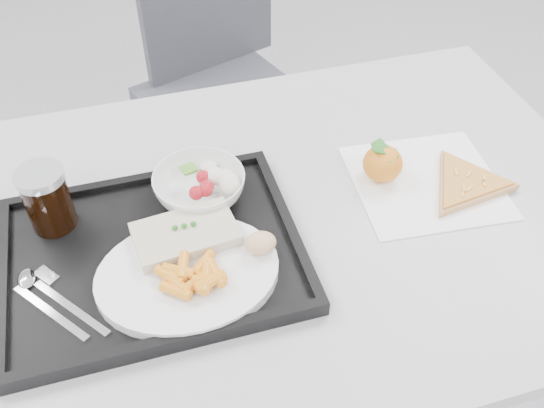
# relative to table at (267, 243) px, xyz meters

# --- Properties ---
(table) EXTENTS (1.20, 0.80, 0.75)m
(table) POSITION_rel_table_xyz_m (0.00, 0.00, 0.00)
(table) COLOR silver
(table) RESTS_ON ground
(chair) EXTENTS (0.53, 0.54, 0.93)m
(chair) POSITION_rel_table_xyz_m (0.10, 0.84, -0.15)
(chair) COLOR #36373D
(chair) RESTS_ON ground
(tray) EXTENTS (0.45, 0.35, 0.03)m
(tray) POSITION_rel_table_xyz_m (-0.19, -0.04, 0.08)
(tray) COLOR black
(tray) RESTS_ON table
(dinner_plate) EXTENTS (0.27, 0.27, 0.02)m
(dinner_plate) POSITION_rel_table_xyz_m (-0.15, -0.11, 0.09)
(dinner_plate) COLOR white
(dinner_plate) RESTS_ON tray
(fish_fillet) EXTENTS (0.16, 0.11, 0.03)m
(fish_fillet) POSITION_rel_table_xyz_m (-0.14, -0.04, 0.11)
(fish_fillet) COLOR beige
(fish_fillet) RESTS_ON dinner_plate
(bread_roll) EXTENTS (0.06, 0.05, 0.03)m
(bread_roll) POSITION_rel_table_xyz_m (-0.04, -0.10, 0.12)
(bread_roll) COLOR #D0BF82
(bread_roll) RESTS_ON dinner_plate
(salad_bowl) EXTENTS (0.15, 0.15, 0.05)m
(salad_bowl) POSITION_rel_table_xyz_m (-0.10, 0.06, 0.11)
(salad_bowl) COLOR white
(salad_bowl) RESTS_ON tray
(cola_glass) EXTENTS (0.07, 0.07, 0.11)m
(cola_glass) POSITION_rel_table_xyz_m (-0.33, 0.07, 0.14)
(cola_glass) COLOR black
(cola_glass) RESTS_ON tray
(cutlery) EXTENTS (0.13, 0.16, 0.01)m
(cutlery) POSITION_rel_table_xyz_m (-0.35, -0.08, 0.08)
(cutlery) COLOR silver
(cutlery) RESTS_ON tray
(napkin) EXTENTS (0.27, 0.26, 0.00)m
(napkin) POSITION_rel_table_xyz_m (0.29, 0.00, 0.07)
(napkin) COLOR white
(napkin) RESTS_ON table
(tangerine) EXTENTS (0.07, 0.07, 0.07)m
(tangerine) POSITION_rel_table_xyz_m (0.22, 0.03, 0.10)
(tangerine) COLOR #EE5F02
(tangerine) RESTS_ON napkin
(pizza_slice) EXTENTS (0.28, 0.28, 0.02)m
(pizza_slice) POSITION_rel_table_xyz_m (0.35, -0.03, 0.08)
(pizza_slice) COLOR tan
(pizza_slice) RESTS_ON napkin
(carrot_pile) EXTENTS (0.10, 0.08, 0.02)m
(carrot_pile) POSITION_rel_table_xyz_m (-0.14, -0.13, 0.11)
(carrot_pile) COLOR orange
(carrot_pile) RESTS_ON dinner_plate
(salad_contents) EXTENTS (0.09, 0.08, 0.03)m
(salad_contents) POSITION_rel_table_xyz_m (-0.07, 0.06, 0.12)
(salad_contents) COLOR #A5161E
(salad_contents) RESTS_ON salad_bowl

